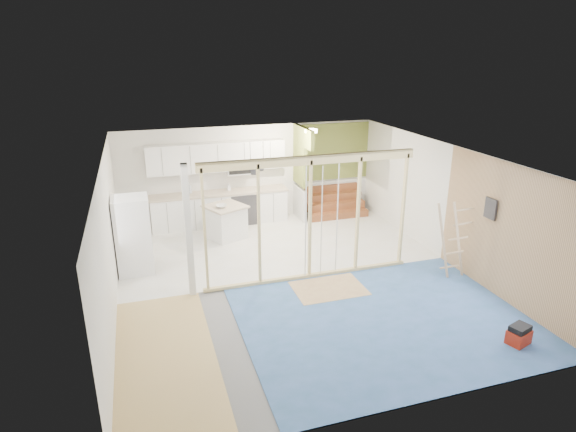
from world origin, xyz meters
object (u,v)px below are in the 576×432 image
object	(u,v)px
fridge	(134,235)
ladder	(453,240)
toolbox	(519,335)
island	(226,222)

from	to	relation	value
fridge	ladder	distance (m)	6.59
toolbox	ladder	bearing A→B (deg)	62.55
fridge	island	distance (m)	2.58
island	ladder	bearing A→B (deg)	-65.81
ladder	toolbox	bearing A→B (deg)	-78.79
fridge	island	bearing A→B (deg)	31.11
toolbox	ladder	xyz separation A→B (m)	(0.40, 2.43, 0.67)
toolbox	ladder	size ratio (longest dim) A/B	0.26
island	toolbox	size ratio (longest dim) A/B	2.75
island	toolbox	distance (m)	6.99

